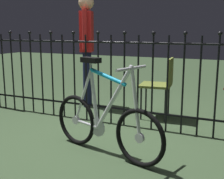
{
  "coord_description": "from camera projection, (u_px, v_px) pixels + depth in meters",
  "views": [
    {
      "loc": [
        1.5,
        -2.66,
        1.18
      ],
      "look_at": [
        0.13,
        0.21,
        0.55
      ],
      "focal_mm": 48.04,
      "sensor_mm": 36.0,
      "label": 1
    }
  ],
  "objects": [
    {
      "name": "ground_plane",
      "position": [
        93.0,
        142.0,
        3.22
      ],
      "size": [
        20.0,
        20.0,
        0.0
      ],
      "primitive_type": "plane",
      "color": "#394E31"
    },
    {
      "name": "iron_fence",
      "position": [
        116.0,
        76.0,
        3.73
      ],
      "size": [
        4.26,
        0.07,
        1.24
      ],
      "color": "black",
      "rests_on": "ground"
    },
    {
      "name": "bicycle",
      "position": [
        105.0,
        122.0,
        2.85
      ],
      "size": [
        1.3,
        0.47,
        0.93
      ],
      "color": "black",
      "rests_on": "ground"
    },
    {
      "name": "chair_olive",
      "position": [
        161.0,
        81.0,
        4.01
      ],
      "size": [
        0.46,
        0.45,
        0.82
      ],
      "color": "black",
      "rests_on": "ground"
    },
    {
      "name": "person_visitor",
      "position": [
        87.0,
        40.0,
        4.58
      ],
      "size": [
        0.28,
        0.45,
        1.7
      ],
      "color": "#191E3F",
      "rests_on": "ground"
    }
  ]
}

